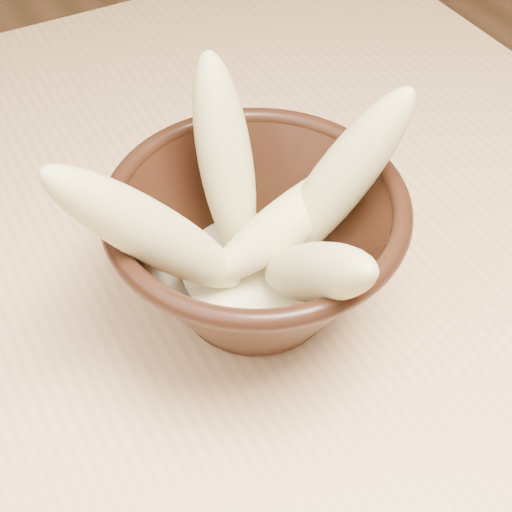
{
  "coord_description": "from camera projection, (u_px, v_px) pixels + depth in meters",
  "views": [
    {
      "loc": [
        -0.03,
        -0.45,
        1.21
      ],
      "look_at": [
        0.15,
        -0.12,
        0.81
      ],
      "focal_mm": 50.0,
      "sensor_mm": 36.0,
      "label": 1
    }
  ],
  "objects": [
    {
      "name": "table",
      "position": [
        54.0,
        324.0,
        0.67
      ],
      "size": [
        1.2,
        0.8,
        0.75
      ],
      "color": "#DAAC78",
      "rests_on": "ground"
    },
    {
      "name": "bowl",
      "position": [
        256.0,
        247.0,
        0.53
      ],
      "size": [
        0.22,
        0.22,
        0.12
      ],
      "rotation": [
        0.0,
        0.0,
        -0.43
      ],
      "color": "black",
      "rests_on": "table"
    },
    {
      "name": "milk_puddle",
      "position": [
        256.0,
        273.0,
        0.56
      ],
      "size": [
        0.12,
        0.12,
        0.02
      ],
      "primitive_type": "cylinder",
      "color": "#F5EFC5",
      "rests_on": "bowl"
    },
    {
      "name": "banana_upright",
      "position": [
        225.0,
        159.0,
        0.53
      ],
      "size": [
        0.05,
        0.11,
        0.16
      ],
      "primitive_type": "ellipsoid",
      "rotation": [
        0.42,
        0.0,
        3.0
      ],
      "color": "#D7CD7F",
      "rests_on": "bowl"
    },
    {
      "name": "banana_left",
      "position": [
        154.0,
        234.0,
        0.47
      ],
      "size": [
        0.15,
        0.06,
        0.18
      ],
      "primitive_type": "ellipsoid",
      "rotation": [
        0.67,
        0.0,
        -1.67
      ],
      "color": "#D7CD7F",
      "rests_on": "bowl"
    },
    {
      "name": "banana_right",
      "position": [
        338.0,
        182.0,
        0.51
      ],
      "size": [
        0.13,
        0.06,
        0.16
      ],
      "primitive_type": "ellipsoid",
      "rotation": [
        0.57,
        0.0,
        1.37
      ],
      "color": "#D7CD7F",
      "rests_on": "bowl"
    },
    {
      "name": "banana_across",
      "position": [
        301.0,
        214.0,
        0.53
      ],
      "size": [
        0.17,
        0.06,
        0.08
      ],
      "primitive_type": "ellipsoid",
      "rotation": [
        1.29,
        0.0,
        1.66
      ],
      "color": "#D7CD7F",
      "rests_on": "bowl"
    },
    {
      "name": "banana_front",
      "position": [
        314.0,
        273.0,
        0.47
      ],
      "size": [
        0.04,
        0.14,
        0.14
      ],
      "primitive_type": "ellipsoid",
      "rotation": [
        0.78,
        0.0,
        0.0
      ],
      "color": "#D7CD7F",
      "rests_on": "bowl"
    }
  ]
}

